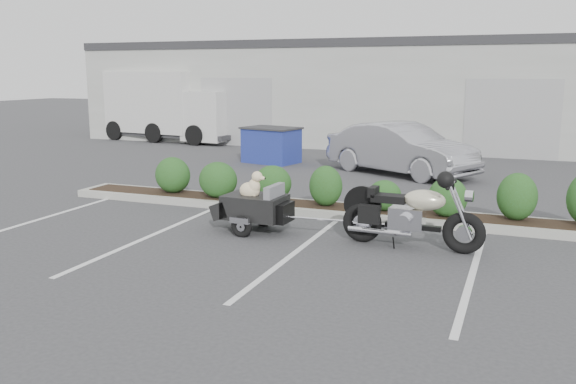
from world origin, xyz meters
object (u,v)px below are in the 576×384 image
(pet_trailer, at_px, (254,206))
(sedan, at_px, (401,149))
(dumpster, at_px, (271,145))
(delivery_truck, at_px, (172,108))
(motorcycle, at_px, (411,216))

(pet_trailer, xyz_separation_m, sedan, (1.21, 7.15, 0.25))
(sedan, xyz_separation_m, dumpster, (-4.23, 0.79, -0.15))
(pet_trailer, bearing_deg, dumpster, 113.85)
(dumpster, distance_m, delivery_truck, 7.73)
(motorcycle, xyz_separation_m, pet_trailer, (-2.78, 0.02, -0.07))
(motorcycle, distance_m, sedan, 7.34)
(pet_trailer, bearing_deg, sedan, 83.38)
(pet_trailer, xyz_separation_m, dumpster, (-3.02, 7.94, 0.10))
(pet_trailer, xyz_separation_m, delivery_truck, (-9.35, 12.31, 0.89))
(dumpster, bearing_deg, pet_trailer, -55.98)
(sedan, distance_m, dumpster, 4.31)
(motorcycle, xyz_separation_m, delivery_truck, (-12.13, 12.34, 0.83))
(motorcycle, xyz_separation_m, dumpster, (-5.80, 7.96, 0.03))
(sedan, bearing_deg, motorcycle, -140.04)
(pet_trailer, bearing_deg, delivery_truck, 130.23)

